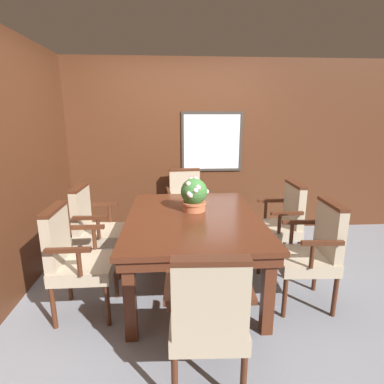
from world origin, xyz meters
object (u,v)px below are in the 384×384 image
Objects in this scene: potted_plant at (194,195)px; chair_head_near at (208,314)px; chair_left_far at (95,225)px; dining_table at (193,225)px; chair_right_far at (281,221)px; chair_left_near at (75,256)px; chair_right_near at (313,249)px; chair_head_far at (186,201)px.

chair_head_near is at bearing -90.78° from potted_plant.
potted_plant is (1.07, -0.19, 0.38)m from chair_left_far.
chair_left_far is (-1.04, 0.36, -0.12)m from dining_table.
chair_left_far is at bearing -89.76° from chair_right_far.
dining_table is 1.76× the size of chair_left_far.
potted_plant is at bearing -79.00° from chair_right_far.
chair_right_far is at bearing -87.49° from chair_left_far.
chair_right_far is at bearing -70.54° from chair_left_near.
chair_left_near is 1.24m from potted_plant.
chair_left_near is (-2.07, 0.01, 0.00)m from chair_right_near.
chair_right_near is 1.22m from potted_plant.
chair_right_near is at bearing -138.98° from chair_head_near.
chair_left_far is at bearing -53.86° from chair_head_near.
chair_head_far and chair_left_near have the same top height.
chair_right_far is at bearing -44.66° from chair_head_far.
potted_plant is (-1.00, -0.19, 0.38)m from chair_right_far.
dining_table is at bearing -97.45° from potted_plant.
chair_right_far is 1.00× the size of chair_head_near.
chair_head_near and chair_left_near have the same top height.
dining_table is 1.76× the size of chair_right_far.
dining_table is at bearing -94.26° from chair_head_far.
chair_head_near is (1.05, -1.57, 0.00)m from chair_left_far.
chair_right_near is 1.33m from chair_head_near.
chair_left_far is 1.00× the size of chair_left_near.
chair_left_far and chair_left_near have the same top height.
chair_right_far and chair_right_near have the same top height.
chair_head_far is 1.00× the size of chair_head_near.
chair_right_far is 1.00× the size of chair_left_near.
dining_table is 1.11m from chair_left_near.
chair_left_near is at bearing -70.03° from chair_right_far.
chair_right_far is 1.00× the size of chair_right_near.
chair_right_near reaches higher than dining_table.
chair_right_near is 1.00× the size of chair_left_near.
chair_head_far is 1.34m from chair_left_far.
chair_left_far is (-2.07, -0.00, 0.00)m from chair_right_far.
chair_right_far and chair_left_far have the same top height.
dining_table is 1.11m from chair_left_far.
chair_head_far is 1.00× the size of chair_left_near.
chair_right_far is at bearing -176.20° from chair_right_near.
chair_head_far is at bearing -32.63° from chair_left_near.
chair_right_far is 2.07m from chair_left_far.
potted_plant is (0.02, 1.38, 0.38)m from chair_head_near.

